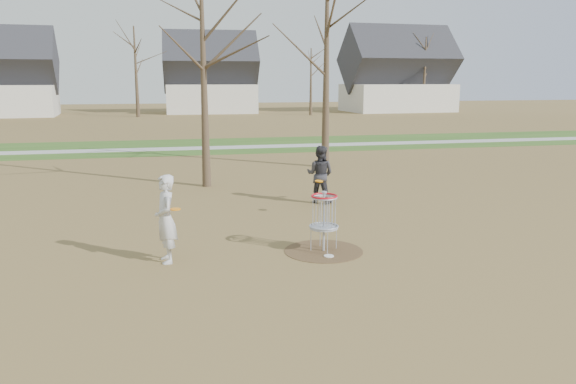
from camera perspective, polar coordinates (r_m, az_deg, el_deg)
The scene contains 11 objects.
ground at distance 12.88m, azimuth 3.63°, elevation -6.01°, with size 160.00×160.00×0.00m, color brown.
green_band at distance 33.20m, azimuth -6.42°, elevation 4.71°, with size 160.00×8.00×0.01m, color #2D5119.
footpath at distance 32.21m, azimuth -6.23°, elevation 4.53°, with size 160.00×1.50×0.01m, color #9E9E99.
dirt_circle at distance 12.88m, azimuth 3.63°, elevation -5.98°, with size 1.80×1.80×0.01m, color #47331E.
player_standing at distance 12.14m, azimuth -12.32°, elevation -2.70°, with size 0.69×0.45×1.89m, color silver.
player_throwing at distance 17.65m, azimuth 3.27°, elevation 1.80°, with size 0.88×0.69×1.81m, color #2E2D32.
disc_grounded at distance 12.48m, azimuth 4.16°, elevation -6.50°, with size 0.22×0.22×0.02m, color white.
discs_in_play at distance 13.82m, azimuth -2.73°, elevation -0.04°, with size 4.26×3.61×0.20m.
disc_golf_basket at distance 12.64m, azimuth 3.68°, elevation -2.05°, with size 0.64×0.64×1.35m.
bare_trees at distance 47.89m, azimuth -6.33°, elevation 13.16°, with size 52.62×44.98×9.00m.
houses_row at distance 64.82m, azimuth -5.65°, elevation 11.10°, with size 56.51×10.01×7.26m.
Camera 1 is at (-3.42, -11.80, 3.86)m, focal length 35.00 mm.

